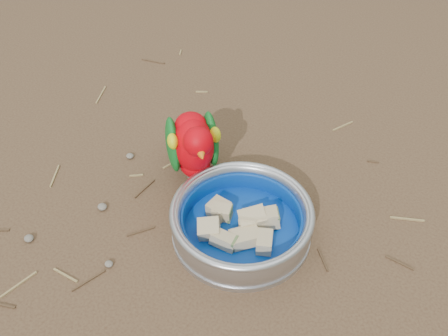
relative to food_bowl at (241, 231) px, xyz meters
The scene contains 6 objects.
ground 0.11m from the food_bowl, 155.05° to the right, with size 60.00×60.00×0.00m, color brown.
food_bowl is the anchor object (origin of this frame).
bowl_wall 0.03m from the food_bowl, ahead, with size 0.23×0.23×0.04m, color #B2B2BA, non-canonical shape.
fruit_wedges 0.02m from the food_bowl, 90.00° to the right, with size 0.14×0.14×0.03m, color tan, non-canonical shape.
lory_parrot 0.17m from the food_bowl, 161.36° to the left, with size 0.09×0.20×0.16m, color #C5000A, non-canonical shape.
ground_debris 0.10m from the food_bowl, behind, with size 0.90×0.80×0.01m, color olive, non-canonical shape.
Camera 1 is at (0.41, -0.40, 0.66)m, focal length 40.00 mm.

